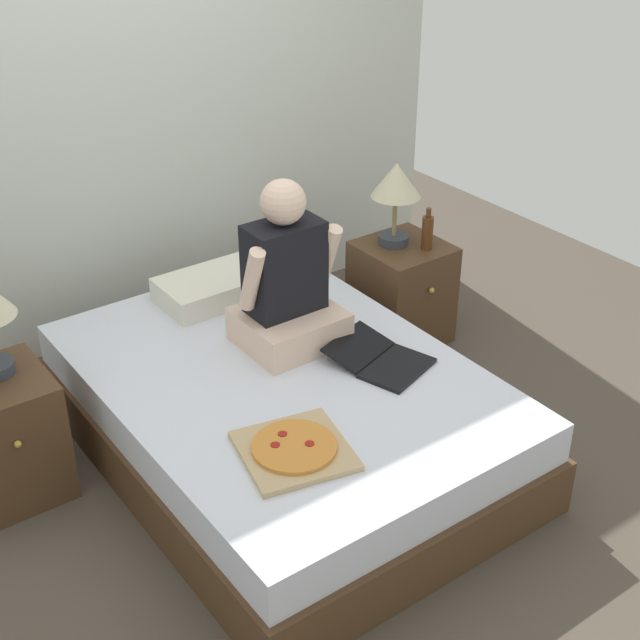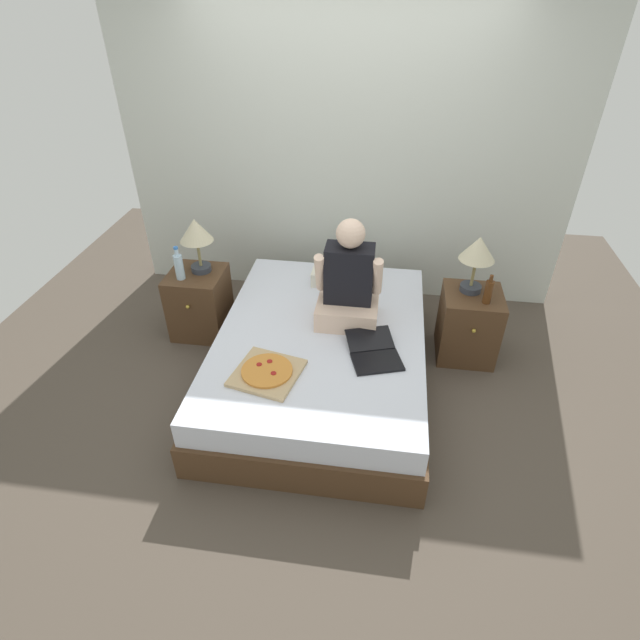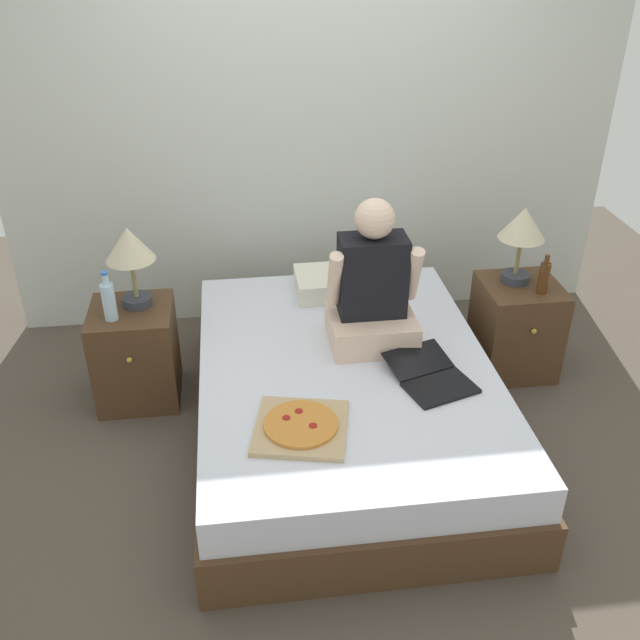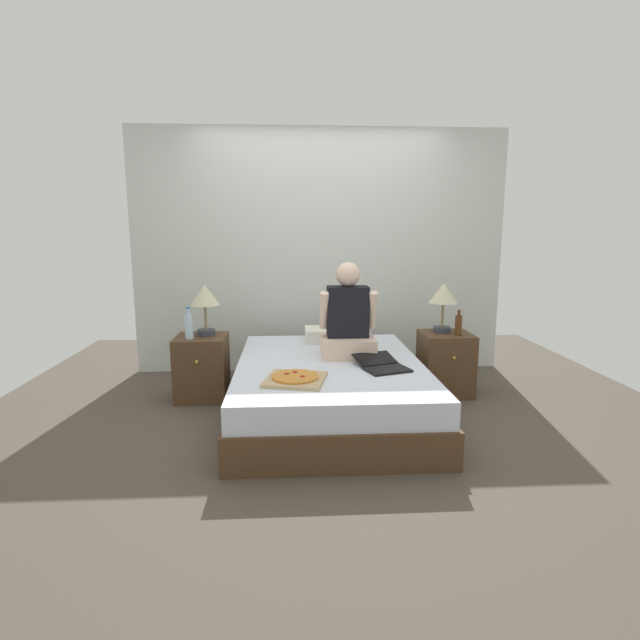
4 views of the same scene
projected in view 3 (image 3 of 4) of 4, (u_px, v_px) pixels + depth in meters
The scene contains 13 objects.
ground_plane at pixel (344, 431), 3.81m from camera, with size 5.84×5.84×0.00m, color #4C4238.
wall_back at pixel (312, 128), 4.37m from camera, with size 3.84×0.12×2.50m, color silver.
bed at pixel (345, 399), 3.70m from camera, with size 1.50×2.07×0.44m.
nightstand_left at pixel (136, 354), 3.96m from camera, with size 0.44×0.47×0.56m.
lamp_on_left_nightstand at pixel (130, 250), 3.70m from camera, with size 0.26×0.26×0.45m.
water_bottle at pixel (109, 300), 3.67m from camera, with size 0.07×0.07×0.28m.
nightstand_right at pixel (516, 327), 4.20m from camera, with size 0.44×0.47×0.56m.
lamp_on_right_nightstand at pixel (522, 229), 3.94m from camera, with size 0.26×0.26×0.45m.
beer_bottle at pixel (544, 277), 3.94m from camera, with size 0.06×0.06×0.23m.
pillow at pixel (340, 282), 4.21m from camera, with size 0.52×0.34×0.12m, color silver.
person_seated at pixel (372, 292), 3.64m from camera, with size 0.47×0.40×0.78m.
laptop at pixel (433, 378), 3.44m from camera, with size 0.43×0.49×0.07m.
pizza_box at pixel (301, 427), 3.12m from camera, with size 0.48×0.48×0.05m.
Camera 3 is at (-0.52, -2.94, 2.45)m, focal length 40.00 mm.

